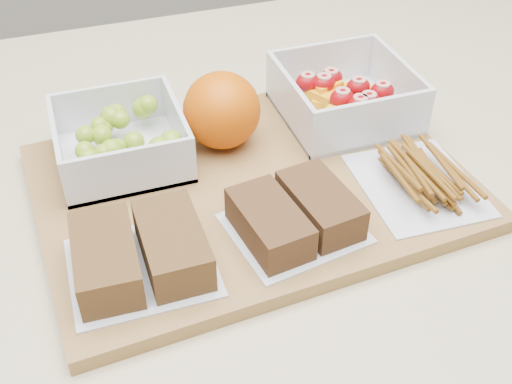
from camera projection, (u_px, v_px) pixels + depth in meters
cutting_board at (252, 186)px, 0.65m from camera, size 0.44×0.33×0.02m
grape_container at (122, 140)px, 0.66m from camera, size 0.13×0.13×0.05m
fruit_container at (344, 98)px, 0.72m from camera, size 0.14×0.14×0.06m
orange at (222, 110)px, 0.67m from camera, size 0.08×0.08×0.08m
sandwich_bag_left at (140, 253)px, 0.54m from camera, size 0.12×0.11×0.04m
sandwich_bag_center at (295, 215)px, 0.58m from camera, size 0.13×0.12×0.04m
pretzel_bag at (419, 174)px, 0.63m from camera, size 0.11×0.14×0.03m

